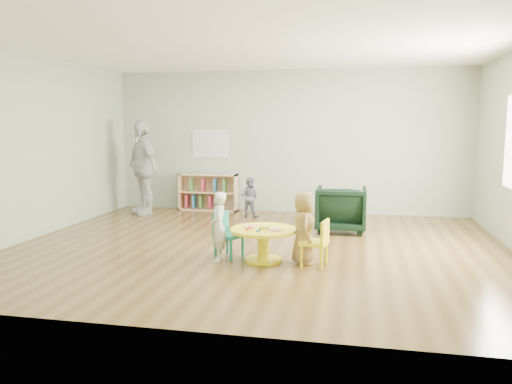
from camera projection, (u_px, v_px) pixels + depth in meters
room at (259, 113)px, 6.88m from camera, size 7.10×7.00×2.80m
activity_table at (263, 238)px, 6.36m from camera, size 0.85×0.85×0.47m
kid_chair_left at (226, 233)px, 6.54m from camera, size 0.42×0.42×0.60m
kid_chair_right at (318, 241)px, 6.13m from camera, size 0.36×0.36×0.58m
bookshelf at (208, 192)px, 10.18m from camera, size 1.20×0.30×0.75m
alphabet_poster at (210, 144)px, 10.17m from camera, size 0.74×0.01×0.54m
armchair at (341, 209)px, 8.13m from camera, size 0.79×0.82×0.74m
child_left at (219, 227)px, 6.36m from camera, size 0.29×0.37×0.89m
child_right at (304, 228)px, 6.21m from camera, size 0.38×0.50×0.92m
toddler at (249, 197)px, 9.45m from camera, size 0.42×0.35×0.76m
adult_caretaker at (143, 167)px, 9.69m from camera, size 1.10×1.04×1.82m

